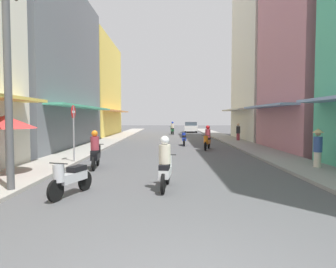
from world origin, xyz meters
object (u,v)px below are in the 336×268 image
object	(u,v)px
motorbike_blue	(184,139)
pedestrian_crossing	(238,133)
motorbike_green	(172,129)
pedestrian_foreground	(318,147)
parked_car	(191,127)
street_sign_no_entry	(74,126)
vendor_umbrella	(5,122)
motorbike_black	(96,151)
utility_pole	(8,80)
motorbike_orange	(207,139)
motorbike_silver	(70,178)
motorbike_white	(166,165)

from	to	relation	value
motorbike_blue	pedestrian_crossing	size ratio (longest dim) A/B	1.14
motorbike_green	pedestrian_foreground	xyz separation A→B (m)	(5.44, -25.00, 0.23)
parked_car	street_sign_no_entry	xyz separation A→B (m)	(-7.42, -28.49, 0.98)
motorbike_blue	vendor_umbrella	bearing A→B (deg)	-119.24
motorbike_blue	pedestrian_crossing	world-z (taller)	pedestrian_crossing
motorbike_black	vendor_umbrella	xyz separation A→B (m)	(-2.62, -2.02, 1.25)
utility_pole	pedestrian_crossing	bearing A→B (deg)	59.66
motorbike_orange	vendor_umbrella	world-z (taller)	vendor_umbrella
parked_car	street_sign_no_entry	distance (m)	29.45
motorbike_orange	vendor_umbrella	bearing A→B (deg)	-131.29
motorbike_black	motorbike_blue	size ratio (longest dim) A/B	1.00
pedestrian_foreground	vendor_umbrella	world-z (taller)	vendor_umbrella
motorbike_silver	motorbike_orange	bearing A→B (deg)	66.16
motorbike_silver	motorbike_white	distance (m)	2.68
pedestrian_foreground	pedestrian_crossing	size ratio (longest dim) A/B	1.05
pedestrian_crossing	utility_pole	size ratio (longest dim) A/B	0.26
motorbike_blue	parked_car	distance (m)	19.61
motorbike_white	motorbike_black	distance (m)	4.65
motorbike_green	parked_car	world-z (taller)	motorbike_green
vendor_umbrella	utility_pole	xyz separation A→B (m)	(1.27, -2.15, 1.16)
motorbike_white	motorbike_blue	bearing A→B (deg)	84.73
motorbike_white	vendor_umbrella	bearing A→B (deg)	163.95
parked_car	utility_pole	distance (m)	34.72
motorbike_orange	street_sign_no_entry	xyz separation A→B (m)	(-6.81, -6.14, 1.01)
motorbike_black	street_sign_no_entry	distance (m)	1.98
street_sign_no_entry	motorbike_silver	bearing A→B (deg)	-73.82
motorbike_white	motorbike_black	size ratio (longest dim) A/B	1.00
motorbike_silver	utility_pole	xyz separation A→B (m)	(-1.72, 0.27, 2.61)
motorbike_black	pedestrian_foreground	world-z (taller)	pedestrian_foreground
motorbike_blue	motorbike_white	bearing A→B (deg)	-95.27
motorbike_white	vendor_umbrella	xyz separation A→B (m)	(-5.53, 1.59, 1.25)
motorbike_blue	vendor_umbrella	size ratio (longest dim) A/B	0.83
utility_pole	vendor_umbrella	bearing A→B (deg)	120.55
motorbike_green	motorbike_black	bearing A→B (deg)	-98.15
utility_pole	motorbike_orange	bearing A→B (deg)	58.93
motorbike_silver	motorbike_blue	world-z (taller)	same
vendor_umbrella	motorbike_blue	bearing A→B (deg)	60.76
motorbike_silver	street_sign_no_entry	xyz separation A→B (m)	(-1.62, 5.59, 1.21)
pedestrian_foreground	street_sign_no_entry	xyz separation A→B (m)	(-10.21, 1.58, 0.78)
pedestrian_foreground	pedestrian_crossing	world-z (taller)	pedestrian_foreground
motorbike_white	utility_pole	size ratio (longest dim) A/B	0.30
motorbike_blue	pedestrian_crossing	distance (m)	5.93
utility_pole	motorbike_green	bearing A→B (deg)	80.39
motorbike_white	motorbike_silver	bearing A→B (deg)	-161.92
pedestrian_crossing	pedestrian_foreground	bearing A→B (deg)	-90.26
motorbike_white	street_sign_no_entry	bearing A→B (deg)	131.15
pedestrian_foreground	pedestrian_crossing	distance (m)	13.98
motorbike_white	pedestrian_foreground	size ratio (longest dim) A/B	1.09
motorbike_white	utility_pole	distance (m)	4.93
pedestrian_crossing	vendor_umbrella	bearing A→B (deg)	-126.79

